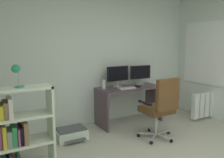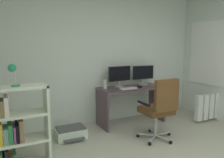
{
  "view_description": "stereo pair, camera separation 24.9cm",
  "coord_description": "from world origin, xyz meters",
  "px_view_note": "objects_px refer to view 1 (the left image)",
  "views": [
    {
      "loc": [
        -2.1,
        -1.58,
        1.63
      ],
      "look_at": [
        -0.09,
        1.88,
        1.0
      ],
      "focal_mm": 36.56,
      "sensor_mm": 36.0,
      "label": 1
    },
    {
      "loc": [
        -1.88,
        -1.7,
        1.63
      ],
      "look_at": [
        -0.09,
        1.88,
        1.0
      ],
      "focal_mm": 36.56,
      "sensor_mm": 36.0,
      "label": 2
    }
  ],
  "objects_px": {
    "desktop_speaker": "(104,84)",
    "radiator": "(208,104)",
    "monitor_main": "(118,75)",
    "bookshelf": "(17,133)",
    "keyboard": "(127,88)",
    "computer_mouse": "(138,86)",
    "desk": "(129,97)",
    "desk_lamp": "(16,71)",
    "office_chair": "(161,106)",
    "printer": "(71,134)",
    "monitor_secondary": "(140,73)"
  },
  "relations": [
    {
      "from": "desk",
      "to": "keyboard",
      "type": "distance_m",
      "value": 0.29
    },
    {
      "from": "monitor_secondary",
      "to": "radiator",
      "type": "distance_m",
      "value": 1.63
    },
    {
      "from": "desk",
      "to": "monitor_main",
      "type": "distance_m",
      "value": 0.52
    },
    {
      "from": "keyboard",
      "to": "printer",
      "type": "height_order",
      "value": "keyboard"
    },
    {
      "from": "desktop_speaker",
      "to": "keyboard",
      "type": "bearing_deg",
      "value": -28.26
    },
    {
      "from": "keyboard",
      "to": "office_chair",
      "type": "xyz_separation_m",
      "value": [
        0.11,
        -0.85,
        -0.16
      ]
    },
    {
      "from": "desk_lamp",
      "to": "printer",
      "type": "xyz_separation_m",
      "value": [
        0.89,
        0.64,
        -1.2
      ]
    },
    {
      "from": "bookshelf",
      "to": "computer_mouse",
      "type": "bearing_deg",
      "value": 16.57
    },
    {
      "from": "office_chair",
      "to": "radiator",
      "type": "distance_m",
      "value": 1.73
    },
    {
      "from": "computer_mouse",
      "to": "radiator",
      "type": "relative_size",
      "value": 0.11
    },
    {
      "from": "bookshelf",
      "to": "radiator",
      "type": "xyz_separation_m",
      "value": [
        3.91,
        0.18,
        -0.2
      ]
    },
    {
      "from": "desk_lamp",
      "to": "monitor_main",
      "type": "bearing_deg",
      "value": 25.37
    },
    {
      "from": "keyboard",
      "to": "printer",
      "type": "relative_size",
      "value": 0.66
    },
    {
      "from": "monitor_main",
      "to": "desk_lamp",
      "type": "distance_m",
      "value": 2.27
    },
    {
      "from": "printer",
      "to": "bookshelf",
      "type": "bearing_deg",
      "value": -145.6
    },
    {
      "from": "monitor_main",
      "to": "monitor_secondary",
      "type": "relative_size",
      "value": 1.04
    },
    {
      "from": "computer_mouse",
      "to": "bookshelf",
      "type": "bearing_deg",
      "value": -168.97
    },
    {
      "from": "computer_mouse",
      "to": "desk_lamp",
      "type": "relative_size",
      "value": 0.35
    },
    {
      "from": "monitor_main",
      "to": "desk_lamp",
      "type": "xyz_separation_m",
      "value": [
        -2.03,
        -0.96,
        0.29
      ]
    },
    {
      "from": "keyboard",
      "to": "computer_mouse",
      "type": "relative_size",
      "value": 3.4
    },
    {
      "from": "printer",
      "to": "desk",
      "type": "bearing_deg",
      "value": 7.88
    },
    {
      "from": "desktop_speaker",
      "to": "radiator",
      "type": "relative_size",
      "value": 0.18
    },
    {
      "from": "radiator",
      "to": "office_chair",
      "type": "bearing_deg",
      "value": -168.85
    },
    {
      "from": "desk",
      "to": "monitor_secondary",
      "type": "bearing_deg",
      "value": 20.09
    },
    {
      "from": "keyboard",
      "to": "radiator",
      "type": "distance_m",
      "value": 1.91
    },
    {
      "from": "desktop_speaker",
      "to": "office_chair",
      "type": "relative_size",
      "value": 0.16
    },
    {
      "from": "desk",
      "to": "monitor_main",
      "type": "relative_size",
      "value": 2.66
    },
    {
      "from": "computer_mouse",
      "to": "office_chair",
      "type": "xyz_separation_m",
      "value": [
        -0.17,
        -0.86,
        -0.17
      ]
    },
    {
      "from": "monitor_secondary",
      "to": "desktop_speaker",
      "type": "height_order",
      "value": "monitor_secondary"
    },
    {
      "from": "office_chair",
      "to": "radiator",
      "type": "relative_size",
      "value": 1.14
    },
    {
      "from": "desk",
      "to": "radiator",
      "type": "distance_m",
      "value": 1.77
    },
    {
      "from": "desk_lamp",
      "to": "radiator",
      "type": "xyz_separation_m",
      "value": [
        3.86,
        0.18,
        -0.97
      ]
    },
    {
      "from": "desktop_speaker",
      "to": "desk",
      "type": "bearing_deg",
      "value": -9.29
    },
    {
      "from": "desktop_speaker",
      "to": "radiator",
      "type": "xyz_separation_m",
      "value": [
        2.18,
        -0.74,
        -0.52
      ]
    },
    {
      "from": "office_chair",
      "to": "desk_lamp",
      "type": "distance_m",
      "value": 2.3
    },
    {
      "from": "keyboard",
      "to": "desktop_speaker",
      "type": "bearing_deg",
      "value": 155.14
    },
    {
      "from": "bookshelf",
      "to": "radiator",
      "type": "bearing_deg",
      "value": 2.65
    },
    {
      "from": "keyboard",
      "to": "bookshelf",
      "type": "distance_m",
      "value": 2.25
    },
    {
      "from": "desk",
      "to": "printer",
      "type": "distance_m",
      "value": 1.42
    },
    {
      "from": "desk",
      "to": "bookshelf",
      "type": "distance_m",
      "value": 2.42
    },
    {
      "from": "monitor_main",
      "to": "office_chair",
      "type": "distance_m",
      "value": 1.19
    },
    {
      "from": "office_chair",
      "to": "printer",
      "type": "bearing_deg",
      "value": 148.69
    },
    {
      "from": "desktop_speaker",
      "to": "desk_lamp",
      "type": "bearing_deg",
      "value": -151.39
    },
    {
      "from": "monitor_main",
      "to": "bookshelf",
      "type": "relative_size",
      "value": 0.46
    },
    {
      "from": "computer_mouse",
      "to": "printer",
      "type": "relative_size",
      "value": 0.19
    },
    {
      "from": "office_chair",
      "to": "printer",
      "type": "distance_m",
      "value": 1.6
    },
    {
      "from": "desk",
      "to": "bookshelf",
      "type": "relative_size",
      "value": 1.22
    },
    {
      "from": "monitor_main",
      "to": "desk_lamp",
      "type": "bearing_deg",
      "value": -154.63
    },
    {
      "from": "monitor_main",
      "to": "monitor_secondary",
      "type": "xyz_separation_m",
      "value": [
        0.57,
        0.0,
        -0.01
      ]
    },
    {
      "from": "printer",
      "to": "radiator",
      "type": "relative_size",
      "value": 0.54
    }
  ]
}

